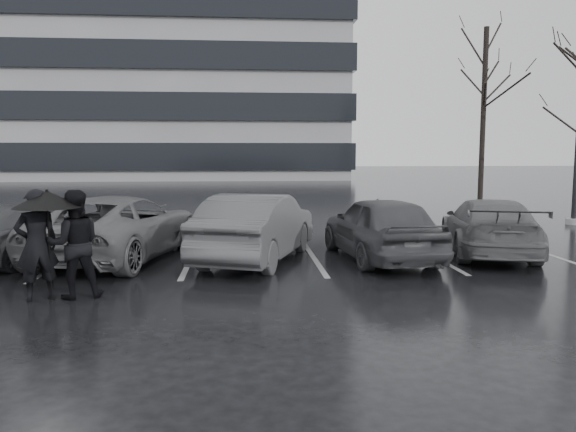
# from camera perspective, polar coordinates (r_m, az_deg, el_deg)

# --- Properties ---
(ground) EXTENTS (160.00, 160.00, 0.00)m
(ground) POSITION_cam_1_polar(r_m,az_deg,el_deg) (10.78, 0.88, -6.42)
(ground) COLOR black
(ground) RESTS_ON ground
(office_building) EXTENTS (61.00, 26.00, 29.00)m
(office_building) POSITION_cam_1_polar(r_m,az_deg,el_deg) (63.24, -25.09, 16.85)
(office_building) COLOR #949496
(office_building) RESTS_ON ground
(car_main) EXTENTS (2.18, 4.45, 1.46)m
(car_main) POSITION_cam_1_polar(r_m,az_deg,el_deg) (12.78, 9.36, -1.13)
(car_main) COLOR black
(car_main) RESTS_ON ground
(car_west_a) EXTENTS (2.99, 4.81, 1.50)m
(car_west_a) POSITION_cam_1_polar(r_m,az_deg,el_deg) (12.53, -3.18, -1.13)
(car_west_a) COLOR #2F2F32
(car_west_a) RESTS_ON ground
(car_west_b) EXTENTS (3.54, 5.58, 1.44)m
(car_west_b) POSITION_cam_1_polar(r_m,az_deg,el_deg) (13.32, -16.75, -1.07)
(car_west_b) COLOR #454648
(car_west_b) RESTS_ON ground
(car_west_c) EXTENTS (3.02, 4.69, 1.26)m
(car_west_c) POSITION_cam_1_polar(r_m,az_deg,el_deg) (13.96, -25.53, -1.45)
(car_west_c) COLOR black
(car_west_c) RESTS_ON ground
(car_east) EXTENTS (2.94, 4.88, 1.32)m
(car_east) POSITION_cam_1_polar(r_m,az_deg,el_deg) (14.10, 19.74, -1.00)
(car_east) COLOR #454648
(car_east) RESTS_ON ground
(pedestrian_left) EXTENTS (0.80, 0.71, 1.83)m
(pedestrian_left) POSITION_cam_1_polar(r_m,az_deg,el_deg) (10.01, -24.17, -2.69)
(pedestrian_left) COLOR black
(pedestrian_left) RESTS_ON ground
(pedestrian_right) EXTENTS (1.04, 0.92, 1.80)m
(pedestrian_right) POSITION_cam_1_polar(r_m,az_deg,el_deg) (9.94, -20.88, -2.68)
(pedestrian_right) COLOR black
(pedestrian_right) RESTS_ON ground
(umbrella) EXTENTS (1.08, 1.08, 1.82)m
(umbrella) POSITION_cam_1_polar(r_m,az_deg,el_deg) (9.83, -23.27, 1.57)
(umbrella) COLOR black
(umbrella) RESTS_ON ground
(stall_stripes) EXTENTS (19.72, 5.00, 0.00)m
(stall_stripes) POSITION_cam_1_polar(r_m,az_deg,el_deg) (13.18, -3.64, -4.03)
(stall_stripes) COLOR #9C9C9F
(stall_stripes) RESTS_ON ground
(tree_north) EXTENTS (0.26, 0.26, 8.50)m
(tree_north) POSITION_cam_1_polar(r_m,az_deg,el_deg) (30.03, 19.23, 9.71)
(tree_north) COLOR black
(tree_north) RESTS_ON ground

